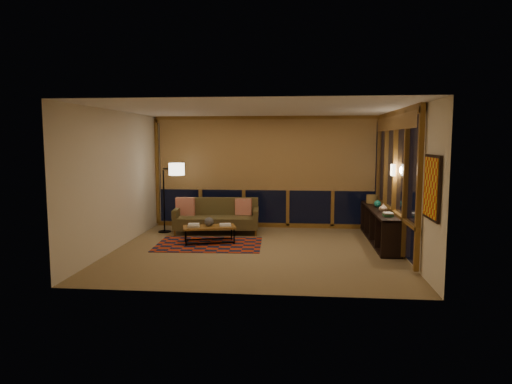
# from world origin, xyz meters

# --- Properties ---
(floor) EXTENTS (5.50, 5.00, 0.01)m
(floor) POSITION_xyz_m (0.00, 0.00, 0.00)
(floor) COLOR tan
(floor) RESTS_ON ground
(ceiling) EXTENTS (5.50, 5.00, 0.01)m
(ceiling) POSITION_xyz_m (0.00, 0.00, 2.70)
(ceiling) COLOR silver
(ceiling) RESTS_ON walls
(walls) EXTENTS (5.51, 5.01, 2.70)m
(walls) POSITION_xyz_m (0.00, 0.00, 1.35)
(walls) COLOR #F4E8CA
(walls) RESTS_ON floor
(window_wall_back) EXTENTS (5.30, 0.16, 2.60)m
(window_wall_back) POSITION_xyz_m (0.00, 2.43, 1.35)
(window_wall_back) COLOR brown
(window_wall_back) RESTS_ON walls
(window_wall_right) EXTENTS (0.16, 3.70, 2.60)m
(window_wall_right) POSITION_xyz_m (2.68, 0.60, 1.35)
(window_wall_right) COLOR brown
(window_wall_right) RESTS_ON walls
(wall_art) EXTENTS (0.06, 0.74, 0.94)m
(wall_art) POSITION_xyz_m (2.71, -1.85, 1.45)
(wall_art) COLOR red
(wall_art) RESTS_ON walls
(wall_sconce) EXTENTS (0.12, 0.18, 0.22)m
(wall_sconce) POSITION_xyz_m (2.62, 0.45, 1.55)
(wall_sconce) COLOR #F4E6C9
(wall_sconce) RESTS_ON walls
(sofa) EXTENTS (1.95, 0.91, 0.78)m
(sofa) POSITION_xyz_m (-1.06, 1.57, 0.39)
(sofa) COLOR brown
(sofa) RESTS_ON floor
(pillow_left) EXTENTS (0.43, 0.15, 0.43)m
(pillow_left) POSITION_xyz_m (-1.82, 1.67, 0.60)
(pillow_left) COLOR red
(pillow_left) RESTS_ON sofa
(pillow_right) EXTENTS (0.39, 0.15, 0.38)m
(pillow_right) POSITION_xyz_m (-0.47, 1.81, 0.58)
(pillow_right) COLOR red
(pillow_right) RESTS_ON sofa
(area_rug) EXTENTS (2.19, 1.52, 0.01)m
(area_rug) POSITION_xyz_m (-1.01, 0.42, 0.01)
(area_rug) COLOR #AD2E0C
(area_rug) RESTS_ON floor
(coffee_table) EXTENTS (1.16, 0.76, 0.36)m
(coffee_table) POSITION_xyz_m (-1.03, 0.55, 0.18)
(coffee_table) COLOR brown
(coffee_table) RESTS_ON floor
(book_stack_a) EXTENTS (0.27, 0.23, 0.07)m
(book_stack_a) POSITION_xyz_m (-1.34, 0.45, 0.39)
(book_stack_a) COLOR white
(book_stack_a) RESTS_ON coffee_table
(book_stack_b) EXTENTS (0.31, 0.27, 0.05)m
(book_stack_b) POSITION_xyz_m (-0.71, 0.63, 0.38)
(book_stack_b) COLOR white
(book_stack_b) RESTS_ON coffee_table
(ceramic_pot) EXTENTS (0.20, 0.20, 0.19)m
(ceramic_pot) POSITION_xyz_m (-1.04, 0.58, 0.45)
(ceramic_pot) COLOR #232427
(ceramic_pot) RESTS_ON coffee_table
(floor_lamp) EXTENTS (0.63, 0.52, 1.62)m
(floor_lamp) POSITION_xyz_m (-2.30, 1.59, 0.81)
(floor_lamp) COLOR black
(floor_lamp) RESTS_ON floor
(bookshelf) EXTENTS (0.40, 2.78, 0.70)m
(bookshelf) POSITION_xyz_m (2.49, 1.00, 0.35)
(bookshelf) COLOR black
(bookshelf) RESTS_ON floor
(basket) EXTENTS (0.28, 0.28, 0.19)m
(basket) POSITION_xyz_m (2.47, 1.93, 0.79)
(basket) COLOR olive
(basket) RESTS_ON bookshelf
(teal_bowl) EXTENTS (0.19, 0.19, 0.15)m
(teal_bowl) POSITION_xyz_m (2.49, 1.29, 0.77)
(teal_bowl) COLOR #197C6A
(teal_bowl) RESTS_ON bookshelf
(vase) EXTENTS (0.17, 0.17, 0.18)m
(vase) POSITION_xyz_m (2.49, 0.64, 0.78)
(vase) COLOR tan
(vase) RESTS_ON bookshelf
(shelf_book_stack) EXTENTS (0.18, 0.25, 0.07)m
(shelf_book_stack) POSITION_xyz_m (2.49, 0.11, 0.73)
(shelf_book_stack) COLOR white
(shelf_book_stack) RESTS_ON bookshelf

